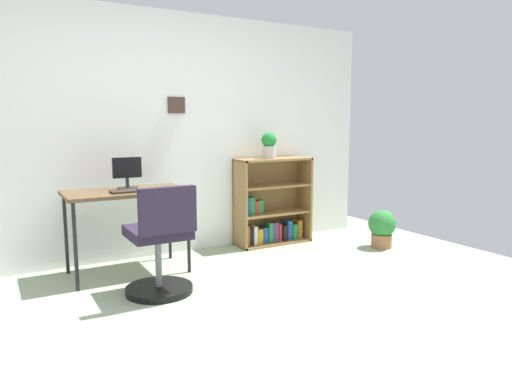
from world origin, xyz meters
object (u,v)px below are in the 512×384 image
object	(u,v)px
keyboard	(130,191)
monitor	(127,173)
potted_plant_floor	(382,227)
desk	(126,197)
potted_plant_on_shelf	(269,145)
office_chair	(161,248)
bookshelf_low	(270,207)

from	to	relation	value
keyboard	monitor	bearing A→B (deg)	80.94
potted_plant_floor	desk	bearing A→B (deg)	169.28
desk	potted_plant_on_shelf	world-z (taller)	potted_plant_on_shelf
monitor	office_chair	bearing A→B (deg)	-87.18
desk	bookshelf_low	world-z (taller)	bookshelf_low
keyboard	office_chair	world-z (taller)	office_chair
monitor	bookshelf_low	size ratio (longest dim) A/B	0.30
potted_plant_on_shelf	desk	bearing A→B (deg)	-172.01
monitor	office_chair	size ratio (longest dim) A/B	0.32
potted_plant_floor	potted_plant_on_shelf	bearing A→B (deg)	144.07
office_chair	potted_plant_on_shelf	world-z (taller)	potted_plant_on_shelf
monitor	potted_plant_floor	distance (m)	2.67
keyboard	potted_plant_on_shelf	size ratio (longest dim) A/B	1.16
keyboard	potted_plant_on_shelf	world-z (taller)	potted_plant_on_shelf
desk	monitor	size ratio (longest dim) A/B	3.68
desk	potted_plant_floor	distance (m)	2.65
keyboard	bookshelf_low	xyz separation A→B (m)	(1.63, 0.40, -0.34)
potted_plant_on_shelf	office_chair	bearing A→B (deg)	-149.47
desk	potted_plant_on_shelf	xyz separation A→B (m)	(1.58, 0.22, 0.41)
office_chair	potted_plant_floor	bearing A→B (deg)	4.18
monitor	keyboard	world-z (taller)	monitor
office_chair	monitor	bearing A→B (deg)	92.82
monitor	bookshelf_low	xyz separation A→B (m)	(1.60, 0.19, -0.47)
monitor	potted_plant_floor	world-z (taller)	monitor
bookshelf_low	potted_plant_on_shelf	distance (m)	0.68
keyboard	potted_plant_floor	bearing A→B (deg)	-7.96
office_chair	bookshelf_low	world-z (taller)	bookshelf_low
office_chair	bookshelf_low	xyz separation A→B (m)	(1.56, 0.94, 0.03)
keyboard	potted_plant_on_shelf	bearing A→B (deg)	12.51
keyboard	desk	bearing A→B (deg)	92.81
bookshelf_low	potted_plant_floor	bearing A→B (deg)	-39.49
desk	bookshelf_low	xyz separation A→B (m)	(1.64, 0.28, -0.27)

